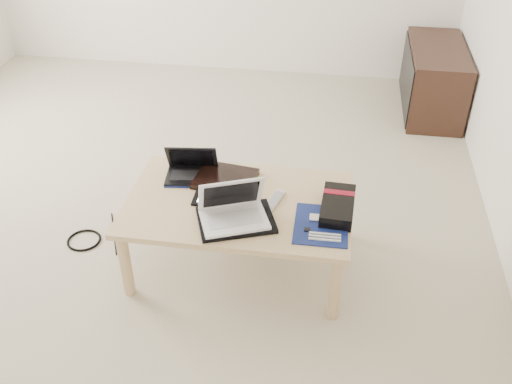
% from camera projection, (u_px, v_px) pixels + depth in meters
% --- Properties ---
extents(ground, '(4.00, 4.00, 0.00)m').
position_uv_depth(ground, '(156.00, 193.00, 3.54)').
color(ground, beige).
rests_on(ground, ground).
extents(coffee_table, '(1.10, 0.70, 0.40)m').
position_uv_depth(coffee_table, '(239.00, 209.00, 2.81)').
color(coffee_table, '#D3AE7F').
rests_on(coffee_table, ground).
extents(media_cabinet, '(0.41, 0.90, 0.50)m').
position_uv_depth(media_cabinet, '(433.00, 79.00, 4.35)').
color(media_cabinet, '#382017').
rests_on(media_cabinet, ground).
extents(book, '(0.33, 0.29, 0.03)m').
position_uv_depth(book, '(225.00, 179.00, 2.92)').
color(book, black).
rests_on(book, coffee_table).
extents(netbook, '(0.28, 0.22, 0.17)m').
position_uv_depth(netbook, '(192.00, 170.00, 2.95)').
color(netbook, black).
rests_on(netbook, coffee_table).
extents(tablet, '(0.26, 0.20, 0.01)m').
position_uv_depth(tablet, '(221.00, 195.00, 2.82)').
color(tablet, black).
rests_on(tablet, coffee_table).
extents(remote, '(0.10, 0.22, 0.02)m').
position_uv_depth(remote, '(273.00, 203.00, 2.76)').
color(remote, silver).
rests_on(remote, coffee_table).
extents(neoprene_sleeve, '(0.41, 0.36, 0.02)m').
position_uv_depth(neoprene_sleeve, '(236.00, 220.00, 2.65)').
color(neoprene_sleeve, black).
rests_on(neoprene_sleeve, coffee_table).
extents(white_laptop, '(0.36, 0.31, 0.20)m').
position_uv_depth(white_laptop, '(233.00, 211.00, 2.62)').
color(white_laptop, white).
rests_on(white_laptop, neoprene_sleeve).
extents(motherboard, '(0.25, 0.31, 0.01)m').
position_uv_depth(motherboard, '(321.00, 225.00, 2.63)').
color(motherboard, '#0B184B').
rests_on(motherboard, coffee_table).
extents(gpu_box, '(0.16, 0.31, 0.07)m').
position_uv_depth(gpu_box, '(338.00, 206.00, 2.70)').
color(gpu_box, black).
rests_on(gpu_box, coffee_table).
extents(cable_coil, '(0.14, 0.14, 0.01)m').
position_uv_depth(cable_coil, '(216.00, 208.00, 2.73)').
color(cable_coil, black).
rests_on(cable_coil, coffee_table).
extents(floor_cable_coil, '(0.19, 0.19, 0.01)m').
position_uv_depth(floor_cable_coil, '(84.00, 240.00, 3.16)').
color(floor_cable_coil, black).
rests_on(floor_cable_coil, ground).
extents(floor_cable_trail, '(0.16, 0.35, 0.01)m').
position_uv_depth(floor_cable_trail, '(114.00, 233.00, 3.21)').
color(floor_cable_trail, black).
rests_on(floor_cable_trail, ground).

